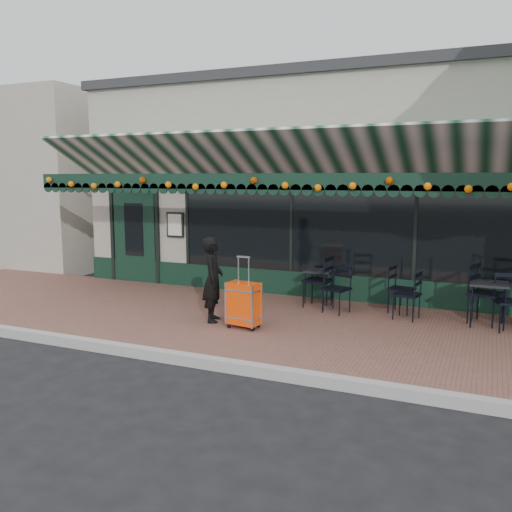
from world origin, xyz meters
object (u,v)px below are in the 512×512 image
at_px(chair_b_left, 318,281).
at_px(chair_b_right, 402,290).
at_px(woman, 213,279).
at_px(cafe_table_b, 319,273).
at_px(chair_a_left, 407,295).
at_px(suitcase, 244,304).
at_px(cafe_table_a, 489,287).
at_px(chair_b_front, 336,289).
at_px(chair_a_front, 510,303).
at_px(chair_a_right, 486,294).

relative_size(chair_b_left, chair_b_right, 1.15).
xyz_separation_m(woman, cafe_table_b, (1.22, 2.03, -0.14)).
xyz_separation_m(woman, chair_b_right, (2.80, 1.81, -0.29)).
bearing_deg(chair_a_left, suitcase, -45.07).
height_order(woman, chair_b_left, woman).
distance_m(cafe_table_a, chair_b_front, 2.48).
height_order(woman, chair_a_front, woman).
height_order(woman, chair_b_front, woman).
bearing_deg(chair_a_right, chair_b_front, 116.60).
xyz_separation_m(woman, chair_a_front, (4.51, 1.32, -0.26)).
relative_size(cafe_table_b, chair_a_left, 0.76).
distance_m(suitcase, chair_a_left, 2.80).
bearing_deg(cafe_table_a, chair_a_left, -175.40).
xyz_separation_m(suitcase, chair_b_front, (1.09, 1.56, 0.04)).
relative_size(cafe_table_a, chair_b_left, 0.74).
relative_size(chair_a_front, chair_b_right, 1.08).
bearing_deg(suitcase, cafe_table_b, 85.31).
height_order(chair_a_front, chair_b_right, chair_a_front).
xyz_separation_m(woman, chair_a_left, (2.94, 1.42, -0.29)).
xyz_separation_m(chair_a_left, chair_a_right, (1.23, 0.21, 0.08)).
bearing_deg(cafe_table_a, chair_b_right, 168.40).
relative_size(woman, suitcase, 1.23).
bearing_deg(chair_b_front, chair_a_left, 18.95).
bearing_deg(chair_a_right, chair_b_right, 103.14).
bearing_deg(suitcase, cafe_table_a, 35.37).
bearing_deg(chair_a_front, chair_a_left, 161.40).
bearing_deg(chair_a_left, cafe_table_b, -99.79).
relative_size(woman, cafe_table_a, 1.99).
xyz_separation_m(cafe_table_a, chair_a_left, (-1.27, -0.10, -0.23)).
bearing_deg(chair_b_front, chair_b_left, 163.39).
distance_m(cafe_table_b, chair_b_right, 1.60).
distance_m(cafe_table_b, chair_b_left, 0.39).
relative_size(chair_a_right, chair_a_front, 1.09).
distance_m(chair_a_front, chair_b_front, 2.78).
relative_size(suitcase, chair_a_front, 1.27).
relative_size(suitcase, chair_a_right, 1.16).
distance_m(suitcase, chair_a_front, 4.15).
distance_m(chair_a_right, chair_b_front, 2.45).
relative_size(chair_b_right, chair_b_front, 0.99).
relative_size(cafe_table_b, chair_a_right, 0.64).
bearing_deg(chair_a_right, suitcase, 137.94).
bearing_deg(chair_a_right, chair_a_left, 120.40).
bearing_deg(chair_a_right, chair_b_left, 109.94).
bearing_deg(chair_a_left, chair_b_left, -88.62).
bearing_deg(chair_a_front, chair_b_left, 158.76).
distance_m(cafe_table_b, chair_a_right, 2.98).
distance_m(cafe_table_a, chair_a_left, 1.29).
bearing_deg(chair_a_right, woman, 131.98).
distance_m(chair_a_left, chair_b_left, 1.66).
bearing_deg(woman, cafe_table_b, -51.77).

